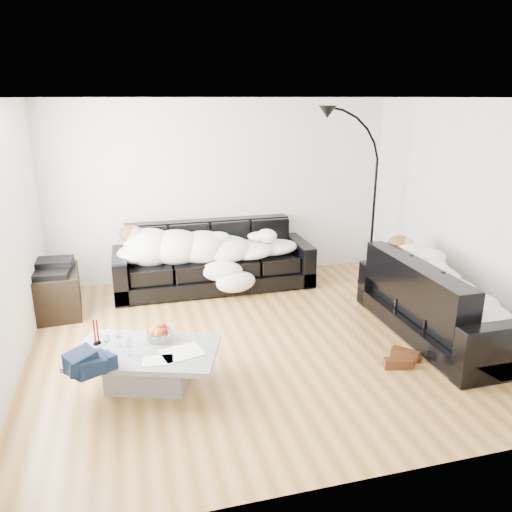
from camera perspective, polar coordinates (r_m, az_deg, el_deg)
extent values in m
plane|color=olive|center=(5.68, 0.78, -9.58)|extent=(5.00, 5.00, 0.00)
cube|color=silver|center=(7.36, -3.91, 7.47)|extent=(5.00, 0.02, 2.60)
cube|color=silver|center=(5.16, -26.97, 1.08)|extent=(0.02, 4.50, 2.60)
cube|color=silver|center=(6.35, 23.21, 4.40)|extent=(0.02, 4.50, 2.60)
plane|color=white|center=(5.05, 0.91, 17.65)|extent=(5.00, 5.00, 0.00)
cube|color=black|center=(7.08, -4.88, -0.07)|extent=(2.76, 0.96, 0.90)
cube|color=black|center=(6.00, 20.25, -4.57)|extent=(0.94, 2.18, 0.88)
ellipsoid|color=#0C5953|center=(6.41, 16.70, -0.17)|extent=(0.42, 0.38, 0.20)
cube|color=#939699|center=(4.89, -12.31, -12.37)|extent=(1.48, 1.13, 0.38)
cylinder|color=white|center=(4.92, -10.98, -8.58)|extent=(0.29, 0.29, 0.15)
cylinder|color=white|center=(4.88, -15.41, -9.13)|extent=(0.08, 0.08, 0.15)
cylinder|color=white|center=(4.82, -16.66, -9.55)|extent=(0.08, 0.08, 0.16)
cylinder|color=white|center=(4.70, -14.31, -10.09)|extent=(0.08, 0.08, 0.15)
cylinder|color=maroon|center=(4.95, -17.98, -8.32)|extent=(0.06, 0.06, 0.26)
cylinder|color=maroon|center=(4.97, -17.65, -8.26)|extent=(0.05, 0.05, 0.24)
cube|color=silver|center=(4.68, -8.48, -10.81)|extent=(0.43, 0.36, 0.01)
cube|color=silver|center=(4.59, -11.15, -11.59)|extent=(0.28, 0.21, 0.01)
cube|color=black|center=(6.72, -21.85, -3.91)|extent=(0.62, 0.85, 0.55)
cube|color=black|center=(6.60, -22.19, -1.15)|extent=(0.46, 0.37, 0.13)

